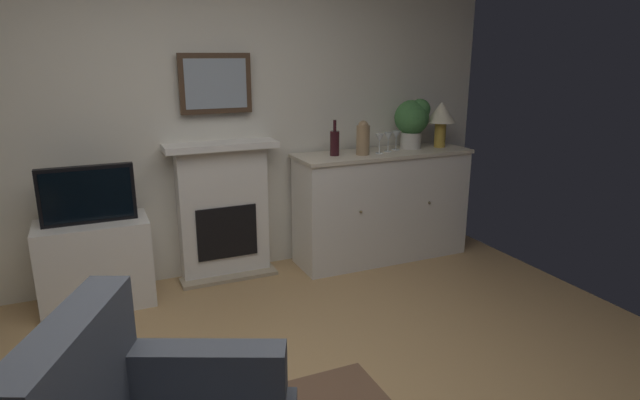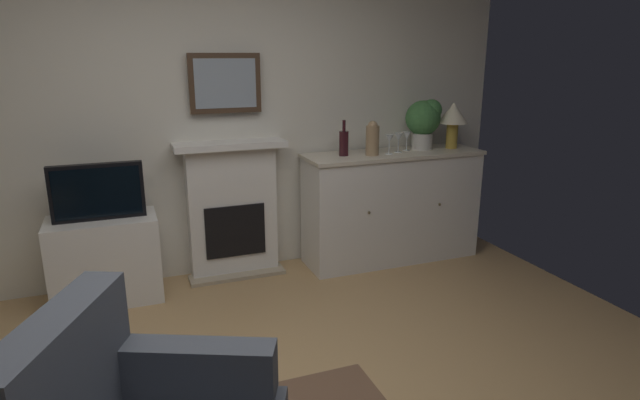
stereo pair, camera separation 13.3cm
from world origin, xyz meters
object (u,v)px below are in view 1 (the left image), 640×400
object	(u,v)px
wine_glass_center	(388,137)
fireplace_unit	(223,210)
wine_glass_left	(380,139)
sideboard_cabinet	(382,205)
framed_picture	(216,84)
table_lamp	(441,116)
wine_glass_right	(396,136)
vase_decorative	(363,138)
wine_bottle	(335,142)
tv_set	(87,195)
tv_cabinet	(96,264)
potted_plant_small	(413,119)

from	to	relation	value
wine_glass_center	fireplace_unit	bearing A→B (deg)	172.16
fireplace_unit	wine_glass_left	distance (m)	1.40
fireplace_unit	sideboard_cabinet	world-z (taller)	fireplace_unit
framed_picture	table_lamp	bearing A→B (deg)	-6.57
wine_glass_right	wine_glass_left	bearing A→B (deg)	-156.71
fireplace_unit	vase_decorative	distance (m)	1.27
wine_glass_left	wine_bottle	bearing A→B (deg)	169.26
framed_picture	sideboard_cabinet	world-z (taller)	framed_picture
framed_picture	wine_bottle	xyz separation A→B (m)	(0.90, -0.21, -0.48)
fireplace_unit	tv_set	world-z (taller)	fireplace_unit
fireplace_unit	tv_cabinet	world-z (taller)	fireplace_unit
framed_picture	wine_bottle	distance (m)	1.04
framed_picture	wine_glass_right	bearing A→B (deg)	-7.07
sideboard_cabinet	wine_glass_right	bearing A→B (deg)	14.09
framed_picture	wine_glass_center	distance (m)	1.48
wine_glass_left	wine_glass_center	world-z (taller)	same
sideboard_cabinet	wine_glass_right	size ratio (longest dim) A/B	9.35
table_lamp	tv_set	world-z (taller)	table_lamp
sideboard_cabinet	wine_glass_center	size ratio (longest dim) A/B	9.35
sideboard_cabinet	tv_set	world-z (taller)	tv_set
framed_picture	wine_glass_left	bearing A→B (deg)	-12.37
fireplace_unit	wine_bottle	bearing A→B (deg)	-10.30
fireplace_unit	wine_glass_center	size ratio (longest dim) A/B	6.67
table_lamp	wine_glass_right	xyz separation A→B (m)	(-0.43, 0.04, -0.16)
tv_cabinet	fireplace_unit	bearing A→B (deg)	9.45
fireplace_unit	tv_set	distance (m)	1.03
table_lamp	tv_cabinet	bearing A→B (deg)	179.70
framed_picture	table_lamp	distance (m)	1.97
framed_picture	tv_cabinet	xyz separation A→B (m)	(-0.97, -0.21, -1.22)
table_lamp	potted_plant_small	world-z (taller)	potted_plant_small
framed_picture	potted_plant_small	distance (m)	1.71
wine_glass_center	framed_picture	bearing A→B (deg)	170.34
table_lamp	wine_bottle	world-z (taller)	table_lamp
sideboard_cabinet	tv_cabinet	distance (m)	2.34
table_lamp	tv_cabinet	size ratio (longest dim) A/B	0.53
wine_glass_right	vase_decorative	world-z (taller)	vase_decorative
sideboard_cabinet	table_lamp	bearing A→B (deg)	0.00
wine_glass_center	sideboard_cabinet	bearing A→B (deg)	157.33
vase_decorative	wine_glass_left	bearing A→B (deg)	-3.21
sideboard_cabinet	wine_glass_left	distance (m)	0.60
wine_glass_left	wine_glass_center	xyz separation A→B (m)	(0.11, 0.04, 0.00)
sideboard_cabinet	vase_decorative	size ratio (longest dim) A/B	5.49
fireplace_unit	potted_plant_small	size ratio (longest dim) A/B	2.56
sideboard_cabinet	potted_plant_small	size ratio (longest dim) A/B	3.59
wine_glass_left	tv_cabinet	distance (m)	2.38
framed_picture	wine_bottle	bearing A→B (deg)	-13.05
potted_plant_small	tv_set	bearing A→B (deg)	-178.84
wine_glass_left	wine_glass_center	size ratio (longest dim) A/B	1.00
sideboard_cabinet	potted_plant_small	bearing A→B (deg)	8.27
fireplace_unit	tv_cabinet	distance (m)	1.02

